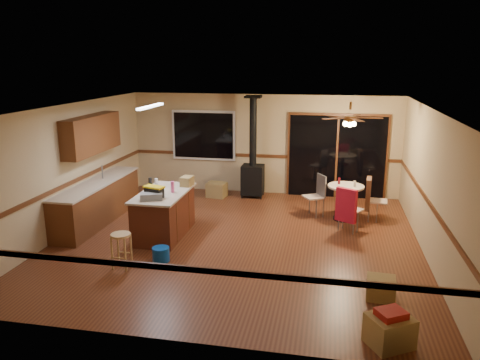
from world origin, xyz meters
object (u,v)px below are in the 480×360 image
(toolbox_black, at_px, (154,192))
(bar_stool, at_px, (122,251))
(chair_left, at_px, (318,191))
(dining_table, at_px, (345,197))
(box_under_window, at_px, (217,190))
(kitchen_island, at_px, (164,214))
(chair_near, at_px, (347,205))
(wood_stove, at_px, (253,169))
(blue_bucket, at_px, (161,254))
(toolbox_grey, at_px, (151,196))
(box_corner_b, at_px, (381,288))
(chair_right, at_px, (370,194))
(box_corner_a, at_px, (390,331))

(toolbox_black, bearing_deg, bar_stool, -96.59)
(toolbox_black, height_order, chair_left, toolbox_black)
(dining_table, distance_m, box_under_window, 3.43)
(kitchen_island, relative_size, chair_near, 2.40)
(dining_table, distance_m, chair_near, 0.86)
(wood_stove, distance_m, chair_near, 3.21)
(bar_stool, bearing_deg, blue_bucket, 33.74)
(toolbox_grey, xyz_separation_m, bar_stool, (-0.15, -1.08, -0.66))
(dining_table, bearing_deg, bar_stool, -139.14)
(box_under_window, relative_size, box_corner_b, 1.15)
(blue_bucket, distance_m, box_corner_b, 3.74)
(wood_stove, height_order, chair_right, wood_stove)
(box_corner_b, bearing_deg, wood_stove, 119.24)
(wood_stove, bearing_deg, box_corner_a, -65.82)
(kitchen_island, xyz_separation_m, dining_table, (3.60, 1.68, 0.07))
(bar_stool, bearing_deg, kitchen_island, 83.38)
(box_corner_a, bearing_deg, toolbox_black, 146.49)
(dining_table, distance_m, chair_right, 0.53)
(chair_left, xyz_separation_m, box_corner_a, (1.05, -4.90, -0.39))
(toolbox_grey, distance_m, chair_right, 4.75)
(box_corner_a, bearing_deg, box_under_window, 121.72)
(bar_stool, relative_size, dining_table, 0.77)
(toolbox_black, height_order, bar_stool, toolbox_black)
(dining_table, xyz_separation_m, chair_right, (0.52, 0.07, 0.07))
(wood_stove, distance_m, toolbox_black, 3.68)
(bar_stool, bearing_deg, toolbox_grey, 82.34)
(blue_bucket, distance_m, chair_left, 4.05)
(chair_near, bearing_deg, toolbox_grey, -159.82)
(wood_stove, bearing_deg, toolbox_grey, -110.58)
(toolbox_black, xyz_separation_m, chair_right, (4.16, 2.11, -0.40))
(bar_stool, height_order, box_under_window, bar_stool)
(chair_near, height_order, box_corner_b, chair_near)
(chair_left, relative_size, box_under_window, 1.16)
(blue_bucket, height_order, dining_table, dining_table)
(toolbox_black, xyz_separation_m, blue_bucket, (0.42, -0.86, -0.87))
(kitchen_island, bearing_deg, box_corner_b, -24.77)
(kitchen_island, distance_m, wood_stove, 3.33)
(dining_table, bearing_deg, box_corner_b, -82.73)
(chair_right, bearing_deg, bar_stool, -142.16)
(toolbox_grey, bearing_deg, box_corner_a, -31.95)
(kitchen_island, height_order, toolbox_grey, toolbox_grey)
(box_corner_b, bearing_deg, chair_left, 106.00)
(box_corner_a, height_order, box_corner_b, box_corner_a)
(toolbox_grey, relative_size, chair_near, 0.58)
(toolbox_grey, bearing_deg, wood_stove, 69.42)
(wood_stove, xyz_separation_m, bar_stool, (-1.49, -4.65, -0.42))
(wood_stove, distance_m, box_corner_a, 6.73)
(dining_table, height_order, chair_left, chair_left)
(chair_near, relative_size, box_under_window, 1.48)
(dining_table, bearing_deg, chair_left, 165.94)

